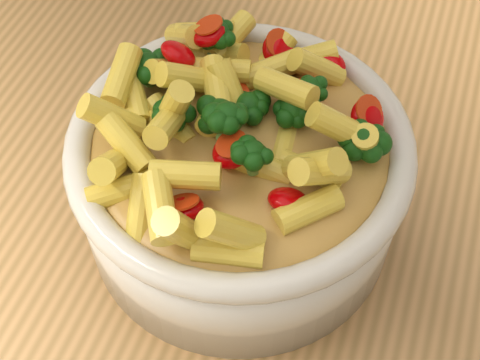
% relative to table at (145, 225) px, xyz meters
% --- Properties ---
extents(table, '(1.20, 0.80, 0.90)m').
position_rel_table_xyz_m(table, '(0.00, 0.00, 0.00)').
color(table, '#AD7D4A').
rests_on(table, ground).
extents(serving_bowl, '(0.26, 0.26, 0.11)m').
position_rel_table_xyz_m(serving_bowl, '(0.11, -0.02, 0.16)').
color(serving_bowl, silver).
rests_on(serving_bowl, table).
extents(pasta_salad, '(0.21, 0.21, 0.05)m').
position_rel_table_xyz_m(pasta_salad, '(0.11, -0.02, 0.23)').
color(pasta_salad, '#F1D74C').
rests_on(pasta_salad, serving_bowl).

